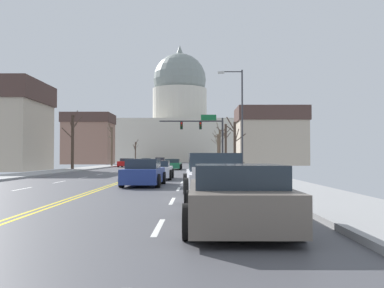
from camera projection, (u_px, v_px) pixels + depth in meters
name	position (u px, v px, depth m)	size (l,w,h in m)	color
ground	(147.00, 173.00, 38.15)	(20.00, 180.00, 0.20)	#48484D
signal_gantry	(204.00, 130.00, 53.16)	(7.91, 0.41, 6.49)	#28282D
street_lamp_right	(239.00, 112.00, 36.28)	(2.13, 0.24, 8.64)	#333338
capitol_building	(180.00, 122.00, 115.72)	(33.48, 21.42, 31.59)	beige
sedan_near_00	(173.00, 165.00, 48.01)	(2.00, 4.70, 1.18)	#1E7247
sedan_near_01	(206.00, 165.00, 42.02)	(1.98, 4.55, 1.25)	#9EA3A8
sedan_near_02	(208.00, 167.00, 35.09)	(2.22, 4.57, 1.30)	silver
sedan_near_03	(157.00, 170.00, 27.63)	(2.05, 4.24, 1.20)	silver
sedan_near_04	(144.00, 173.00, 21.44)	(1.98, 4.43, 1.34)	navy
pickup_truck_near_05	(216.00, 178.00, 15.08)	(2.39, 5.73, 1.57)	silver
sedan_near_06	(236.00, 197.00, 8.84)	(2.13, 4.69, 1.29)	#6B6056
sedan_oncoming_00	(127.00, 163.00, 60.04)	(2.07, 4.68, 1.20)	#B71414
sedan_oncoming_01	(160.00, 162.00, 73.60)	(2.00, 4.59, 1.29)	#B71414
sedan_oncoming_02	(146.00, 161.00, 82.19)	(2.00, 4.42, 1.14)	#1E7247
flank_building_00	(89.00, 139.00, 82.70)	(9.10, 7.91, 9.68)	#8C6656
flank_building_02	(271.00, 136.00, 72.10)	(11.43, 8.88, 9.63)	#B2A38E
bare_tree_00	(226.00, 143.00, 61.28)	(2.23, 2.18, 5.95)	#423328
bare_tree_01	(73.00, 141.00, 46.02)	(2.16, 2.29, 6.22)	#423328
bare_tree_02	(218.00, 148.00, 84.52)	(2.07, 2.19, 6.43)	brown
bare_tree_03	(135.00, 151.00, 93.14)	(1.16, 2.43, 5.02)	#423328
bare_tree_04	(220.00, 146.00, 65.57)	(1.98, 1.98, 6.45)	brown
bare_tree_05	(112.00, 145.00, 62.07)	(0.92, 2.05, 6.09)	brown
bare_tree_06	(235.00, 143.00, 44.01)	(1.99, 1.86, 5.36)	#423328
pedestrian_00	(239.00, 161.00, 37.19)	(0.35, 0.34, 1.60)	black
pedestrian_01	(230.00, 160.00, 47.44)	(0.35, 0.34, 1.67)	#33333D
bicycle_parked	(243.00, 168.00, 37.26)	(0.12, 1.77, 0.85)	black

